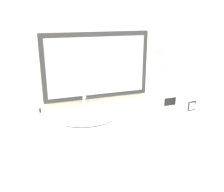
# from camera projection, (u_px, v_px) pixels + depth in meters

# --- Properties ---
(wall_back) EXTENTS (8.00, 0.18, 2.55)m
(wall_back) POSITION_uv_depth(u_px,v_px,m) (111.00, 70.00, 2.61)
(wall_back) COLOR silver
(wall_back) RESTS_ON ground_plane
(vanity_counter) EXTENTS (1.77, 0.59, 0.90)m
(vanity_counter) POSITION_uv_depth(u_px,v_px,m) (121.00, 154.00, 2.58)
(vanity_counter) COLOR white
(vanity_counter) RESTS_ON ground_plane
(sink_basin) EXTENTS (0.50, 0.39, 0.19)m
(sink_basin) POSITION_uv_depth(u_px,v_px,m) (89.00, 118.00, 2.31)
(sink_basin) COLOR white
(sink_basin) RESTS_ON vanity_counter
(soap_bottle) EXTENTS (0.06, 0.06, 0.17)m
(soap_bottle) POSITION_uv_depth(u_px,v_px,m) (41.00, 119.00, 2.16)
(soap_bottle) COLOR white
(soap_bottle) RESTS_ON vanity_counter
(appliance_box) EXTENTS (0.19, 0.11, 0.13)m
(appliance_box) POSITION_uv_depth(u_px,v_px,m) (167.00, 100.00, 2.64)
(appliance_box) COLOR white
(appliance_box) RESTS_ON vanity_counter
(picture_frame) EXTENTS (0.09, 0.01, 0.10)m
(picture_frame) POSITION_uv_depth(u_px,v_px,m) (192.00, 106.00, 2.52)
(picture_frame) COLOR black
(picture_frame) RESTS_ON vanity_counter
(hand_towel_near_sink) EXTENTS (0.18, 0.12, 0.05)m
(hand_towel_near_sink) POSITION_uv_depth(u_px,v_px,m) (148.00, 106.00, 2.57)
(hand_towel_near_sink) COLOR white
(hand_towel_near_sink) RESTS_ON vanity_counter
(hand_towel_far_corner) EXTENTS (0.17, 0.13, 0.03)m
(hand_towel_far_corner) POSITION_uv_depth(u_px,v_px,m) (148.00, 115.00, 2.38)
(hand_towel_far_corner) COLOR #A8B7C6
(hand_towel_far_corner) RESTS_ON vanity_counter
(metal_tray) EXTENTS (0.15, 0.10, 0.01)m
(metal_tray) POSITION_uv_depth(u_px,v_px,m) (177.00, 112.00, 2.48)
(metal_tray) COLOR silver
(metal_tray) RESTS_ON vanity_counter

